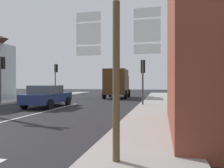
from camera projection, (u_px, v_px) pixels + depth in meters
name	position (u px, v px, depth m)	size (l,w,h in m)	color
ground_plane	(65.00, 107.00, 15.05)	(80.00, 80.00, 0.00)	#232326
sidewalk_right	(155.00, 112.00, 11.72)	(2.45, 44.00, 0.14)	#9E9B96
lane_centre_stripe	(31.00, 115.00, 11.15)	(0.16, 12.00, 0.01)	silver
sedan_far	(47.00, 96.00, 14.75)	(2.02, 4.23, 1.47)	navy
delivery_truck	(117.00, 83.00, 23.53)	(2.71, 5.11, 3.05)	#4C2D14
route_sign_post	(116.00, 69.00, 4.20)	(1.66, 0.14, 3.20)	brown
traffic_light_near_right	(143.00, 72.00, 15.24)	(0.30, 0.49, 3.23)	#47474C
traffic_light_far_left	(56.00, 73.00, 24.67)	(0.30, 0.49, 3.75)	#47474C
traffic_light_near_left	(2.00, 69.00, 16.35)	(0.30, 0.49, 3.58)	#47474C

